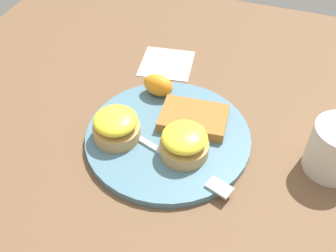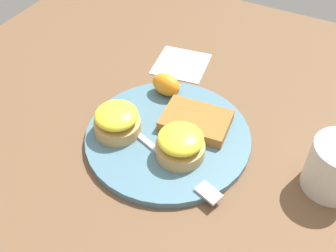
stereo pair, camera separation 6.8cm
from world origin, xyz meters
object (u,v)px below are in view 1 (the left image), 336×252
object	(u,v)px
orange_wedge	(158,85)
fork	(186,167)
sandwich_benedict_right	(184,143)
hashbrown_patty	(194,118)
sandwich_benedict_left	(116,126)

from	to	relation	value
orange_wedge	fork	size ratio (longest dim) A/B	0.32
sandwich_benedict_right	hashbrown_patty	xyz separation A→B (m)	(-0.01, 0.08, -0.02)
hashbrown_patty	orange_wedge	xyz separation A→B (m)	(-0.09, 0.05, 0.01)
sandwich_benedict_left	hashbrown_patty	world-z (taller)	sandwich_benedict_left
hashbrown_patty	orange_wedge	distance (m)	0.10
sandwich_benedict_right	hashbrown_patty	distance (m)	0.08
hashbrown_patty	fork	xyz separation A→B (m)	(0.02, -0.11, -0.01)
fork	hashbrown_patty	bearing A→B (deg)	101.01
sandwich_benedict_left	sandwich_benedict_right	size ratio (longest dim) A/B	1.00
hashbrown_patty	fork	world-z (taller)	hashbrown_patty
hashbrown_patty	orange_wedge	size ratio (longest dim) A/B	1.98
orange_wedge	fork	bearing A→B (deg)	-55.58
sandwich_benedict_right	hashbrown_patty	world-z (taller)	sandwich_benedict_right
sandwich_benedict_left	fork	world-z (taller)	sandwich_benedict_left
sandwich_benedict_left	fork	bearing A→B (deg)	-11.82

